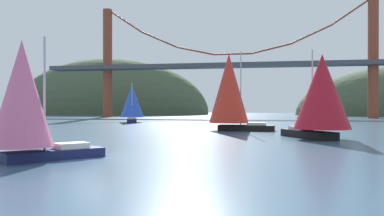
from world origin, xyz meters
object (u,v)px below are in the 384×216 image
object	(u,v)px
sailboat_pink_spinnaker	(25,99)
sailboat_crimson_sail	(321,94)
sailboat_blue_spinnaker	(132,102)
channel_buoy	(36,123)
sailboat_scarlet_sail	(230,90)

from	to	relation	value
sailboat_pink_spinnaker	sailboat_crimson_sail	distance (m)	27.79
sailboat_pink_spinnaker	sailboat_blue_spinnaker	bearing A→B (deg)	103.34
sailboat_blue_spinnaker	channel_buoy	size ratio (longest dim) A/B	3.16
sailboat_pink_spinnaker	channel_buoy	distance (m)	48.55
sailboat_blue_spinnaker	channel_buoy	xyz separation A→B (m)	(-11.32, -16.38, -3.71)
sailboat_scarlet_sail	channel_buoy	xyz separation A→B (m)	(-33.79, 8.35, -5.07)
sailboat_scarlet_sail	sailboat_blue_spinnaker	distance (m)	33.44
sailboat_pink_spinnaker	channel_buoy	world-z (taller)	sailboat_pink_spinnaker
sailboat_crimson_sail	sailboat_blue_spinnaker	bearing A→B (deg)	131.06
sailboat_scarlet_sail	sailboat_blue_spinnaker	size ratio (longest dim) A/B	1.27
sailboat_crimson_sail	sailboat_scarlet_sail	distance (m)	16.54
sailboat_scarlet_sail	channel_buoy	world-z (taller)	sailboat_scarlet_sail
sailboat_scarlet_sail	sailboat_pink_spinnaker	bearing A→B (deg)	-104.81
sailboat_crimson_sail	sailboat_blue_spinnaker	xyz separation A→B (m)	(-32.78, 37.63, -0.41)
sailboat_crimson_sail	sailboat_scarlet_sail	world-z (taller)	sailboat_scarlet_sail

